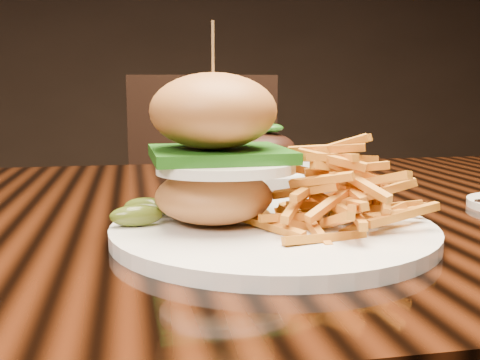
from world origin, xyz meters
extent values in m
plane|color=brown|center=(0.00, 3.50, 1.40)|extent=(6.00, 0.00, 6.00)
cube|color=black|center=(0.00, 0.00, 0.73)|extent=(1.60, 0.90, 0.04)
cylinder|color=white|center=(-0.02, -0.17, 0.76)|extent=(0.34, 0.34, 0.01)
ellipsoid|color=#A16334|center=(-0.08, -0.16, 0.79)|extent=(0.13, 0.13, 0.06)
ellipsoid|color=silver|center=(-0.07, -0.18, 0.83)|extent=(0.14, 0.11, 0.01)
ellipsoid|color=#FFA00D|center=(-0.04, -0.19, 0.83)|extent=(0.03, 0.03, 0.01)
cube|color=#236519|center=(-0.08, -0.16, 0.84)|extent=(0.15, 0.13, 0.01)
ellipsoid|color=#975829|center=(-0.08, -0.16, 0.88)|extent=(0.13, 0.13, 0.08)
cylinder|color=olive|center=(-0.08, -0.16, 0.92)|extent=(0.00, 0.00, 0.10)
ellipsoid|color=#2C3A0F|center=(-0.16, -0.16, 0.78)|extent=(0.06, 0.03, 0.02)
ellipsoid|color=#2C3A0F|center=(-0.15, -0.12, 0.78)|extent=(0.06, 0.04, 0.02)
cube|color=white|center=(-0.02, 0.05, 0.77)|extent=(0.10, 0.10, 0.03)
cylinder|color=white|center=(0.07, 0.25, 0.76)|extent=(0.30, 0.30, 0.02)
cylinder|color=white|center=(0.07, 0.25, 0.76)|extent=(0.21, 0.21, 0.02)
ellipsoid|color=black|center=(0.07, 0.25, 0.80)|extent=(0.12, 0.10, 0.06)
ellipsoid|color=#236519|center=(0.08, 0.24, 0.84)|extent=(0.04, 0.03, 0.02)
cube|color=black|center=(0.03, 0.80, 0.45)|extent=(0.52, 0.52, 0.06)
cube|color=black|center=(0.06, 1.01, 0.70)|extent=(0.46, 0.11, 0.50)
cylinder|color=black|center=(-0.19, 0.64, 0.23)|extent=(0.04, 0.04, 0.45)
cylinder|color=black|center=(0.19, 0.59, 0.23)|extent=(0.04, 0.04, 0.45)
cylinder|color=black|center=(-0.13, 1.01, 0.23)|extent=(0.04, 0.04, 0.45)
cylinder|color=black|center=(0.24, 0.96, 0.23)|extent=(0.04, 0.04, 0.45)
camera|label=1|loc=(-0.16, -0.73, 0.90)|focal=42.00mm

